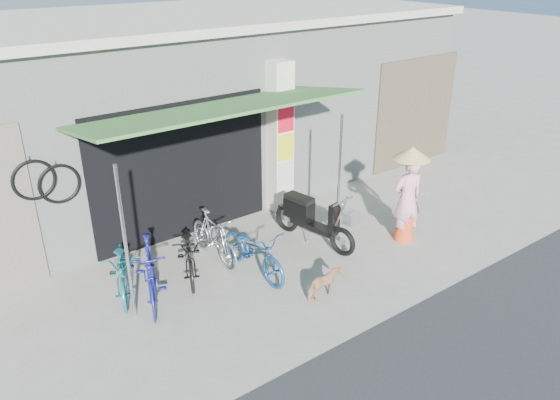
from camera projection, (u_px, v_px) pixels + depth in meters
ground at (326, 272)px, 8.99m from camera, size 80.00×80.00×0.00m
bicycle_shop at (176, 101)px, 11.94m from camera, size 12.30×5.30×3.66m
shop_pillar at (279, 138)px, 10.61m from camera, size 0.42×0.44×3.00m
awning at (221, 111)px, 8.64m from camera, size 4.60×1.88×2.72m
neighbour_right at (415, 112)px, 13.04m from camera, size 2.60×0.06×2.60m
bike_teal at (122, 268)px, 8.33m from camera, size 1.05×1.66×0.82m
bike_blue at (150, 273)px, 8.07m from camera, size 1.02×1.68×0.98m
bike_black at (190, 252)px, 8.78m from camera, size 1.12×1.64×0.82m
bike_silver at (214, 237)px, 9.16m from camera, size 0.43×1.48×0.89m
bike_navy at (254, 251)px, 8.80m from camera, size 0.62×1.63×0.84m
street_dog at (325, 284)px, 8.22m from camera, size 0.60×0.30×0.49m
moped at (312, 218)px, 9.74m from camera, size 0.61×1.83×1.04m
nun at (408, 195)px, 9.66m from camera, size 0.66×0.64×1.79m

